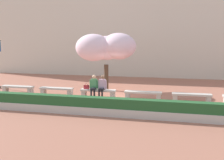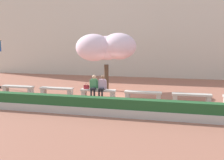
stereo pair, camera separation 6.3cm
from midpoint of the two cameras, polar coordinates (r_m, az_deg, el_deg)
ground_plane at (r=14.97m, az=1.89°, el=-3.97°), size 100.00×100.00×0.00m
building_facade at (r=25.00m, az=6.75°, el=10.50°), size 30.16×4.00×8.10m
stone_bench_west_end at (r=17.36m, az=-19.68°, el=-1.65°), size 2.07×0.44×0.45m
stone_bench_near_west at (r=16.11m, az=-11.86°, el=-2.10°), size 2.07×0.44×0.45m
stone_bench_center at (r=15.21m, az=-2.92°, el=-2.58°), size 2.07×0.44×0.45m
stone_bench_near_east at (r=14.71m, az=6.88°, el=-3.02°), size 2.07×0.44×0.45m
stone_bench_east_end at (r=14.67m, az=17.06°, el=-3.39°), size 2.07×0.44×0.45m
person_seated_left at (r=15.15m, az=-3.89°, el=-1.13°), size 0.51×0.71×1.29m
person_seated_right at (r=15.01m, az=-2.06°, el=-1.21°), size 0.51×0.69×1.29m
handbag at (r=15.35m, az=-5.47°, el=-1.47°), size 0.30×0.15×0.34m
cherry_tree_main at (r=17.05m, az=-1.01°, el=7.13°), size 3.86×2.73×3.72m
planter_hedge_foreground at (r=11.60m, az=-1.47°, el=-5.83°), size 19.15×0.50×0.80m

